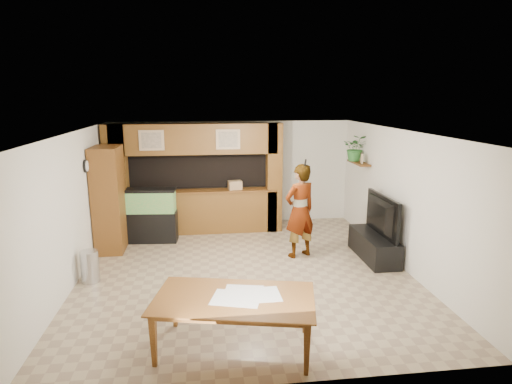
{
  "coord_description": "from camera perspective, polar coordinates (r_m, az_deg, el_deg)",
  "views": [
    {
      "loc": [
        -0.74,
        -7.46,
        3.23
      ],
      "look_at": [
        0.28,
        0.6,
        1.38
      ],
      "focal_mm": 30.0,
      "sensor_mm": 36.0,
      "label": 1
    }
  ],
  "objects": [
    {
      "name": "tv_stand",
      "position": [
        9.02,
        15.44,
        -6.99
      ],
      "size": [
        0.55,
        1.49,
        0.5
      ],
      "primitive_type": "cube",
      "color": "black",
      "rests_on": "floor"
    },
    {
      "name": "dining_table",
      "position": [
        5.73,
        -2.96,
        -17.27
      ],
      "size": [
        2.23,
        1.54,
        0.72
      ],
      "primitive_type": "imported",
      "rotation": [
        0.0,
        0.0,
        -0.21
      ],
      "color": "brown",
      "rests_on": "floor"
    },
    {
      "name": "partition",
      "position": [
        10.28,
        -8.26,
        1.91
      ],
      "size": [
        4.2,
        0.99,
        2.6
      ],
      "color": "brown",
      "rests_on": "floor"
    },
    {
      "name": "ceiling",
      "position": [
        7.52,
        -1.56,
        7.99
      ],
      "size": [
        6.5,
        6.5,
        0.0
      ],
      "primitive_type": "plane",
      "color": "white",
      "rests_on": "wall_back"
    },
    {
      "name": "newspaper_a",
      "position": [
        5.57,
        -2.65,
        -13.98
      ],
      "size": [
        0.71,
        0.6,
        0.01
      ],
      "primitive_type": "cube",
      "rotation": [
        0.0,
        0.0,
        -0.29
      ],
      "color": "silver",
      "rests_on": "dining_table"
    },
    {
      "name": "wall_left",
      "position": [
        8.03,
        -23.34,
        -2.18
      ],
      "size": [
        0.0,
        6.5,
        6.5
      ],
      "primitive_type": "plane",
      "rotation": [
        1.57,
        0.0,
        1.57
      ],
      "color": "silver",
      "rests_on": "floor"
    },
    {
      "name": "pantry_cabinet",
      "position": [
        9.45,
        -19.0,
        -0.93
      ],
      "size": [
        0.55,
        0.9,
        2.21
      ],
      "primitive_type": "cube",
      "color": "brown",
      "rests_on": "floor"
    },
    {
      "name": "television",
      "position": [
        8.83,
        15.68,
        -3.01
      ],
      "size": [
        0.2,
        1.4,
        0.8
      ],
      "primitive_type": "imported",
      "rotation": [
        0.0,
        0.0,
        1.58
      ],
      "color": "black",
      "rests_on": "tv_stand"
    },
    {
      "name": "trash_can",
      "position": [
        8.16,
        -21.27,
        -9.25
      ],
      "size": [
        0.31,
        0.31,
        0.57
      ],
      "primitive_type": "cylinder",
      "color": "#B2B2B7",
      "rests_on": "floor"
    },
    {
      "name": "wall_clock",
      "position": [
        8.85,
        -21.73,
        3.24
      ],
      "size": [
        0.05,
        0.25,
        0.25
      ],
      "color": "black",
      "rests_on": "wall_left"
    },
    {
      "name": "aquarium",
      "position": [
        9.84,
        -13.72,
        -3.12
      ],
      "size": [
        1.1,
        0.41,
        1.22
      ],
      "rotation": [
        0.0,
        0.0,
        -0.08
      ],
      "color": "black",
      "rests_on": "floor"
    },
    {
      "name": "potted_plant",
      "position": [
        10.29,
        13.15,
        5.74
      ],
      "size": [
        0.69,
        0.65,
        0.61
      ],
      "primitive_type": "imported",
      "rotation": [
        0.0,
        0.0,
        -0.39
      ],
      "color": "#2B6B2C",
      "rests_on": "wall_shelf"
    },
    {
      "name": "wall_shelf",
      "position": [
        10.19,
        13.54,
        3.8
      ],
      "size": [
        0.25,
        0.9,
        0.04
      ],
      "primitive_type": "cube",
      "color": "brown",
      "rests_on": "wall_right"
    },
    {
      "name": "newspaper_c",
      "position": [
        5.75,
        -1.63,
        -13.07
      ],
      "size": [
        0.56,
        0.46,
        0.01
      ],
      "primitive_type": "cube",
      "rotation": [
        0.0,
        0.0,
        -0.21
      ],
      "color": "silver",
      "rests_on": "dining_table"
    },
    {
      "name": "floor",
      "position": [
        8.16,
        -1.45,
        -10.52
      ],
      "size": [
        6.5,
        6.5,
        0.0
      ],
      "primitive_type": "plane",
      "color": "tan",
      "rests_on": "ground"
    },
    {
      "name": "person",
      "position": [
        8.64,
        5.86,
        -2.52
      ],
      "size": [
        0.83,
        0.71,
        1.92
      ],
      "primitive_type": "imported",
      "rotation": [
        0.0,
        0.0,
        3.57
      ],
      "color": "tan",
      "rests_on": "floor"
    },
    {
      "name": "wall_back",
      "position": [
        10.91,
        -3.22,
        2.58
      ],
      "size": [
        6.0,
        0.0,
        6.0
      ],
      "primitive_type": "plane",
      "rotation": [
        1.57,
        0.0,
        0.0
      ],
      "color": "silver",
      "rests_on": "floor"
    },
    {
      "name": "photo_frame",
      "position": [
        10.0,
        13.93,
        4.36
      ],
      "size": [
        0.07,
        0.17,
        0.22
      ],
      "primitive_type": "cube",
      "rotation": [
        0.0,
        0.0,
        -0.21
      ],
      "color": "tan",
      "rests_on": "wall_shelf"
    },
    {
      "name": "microphone",
      "position": [
        8.29,
        6.6,
        3.87
      ],
      "size": [
        0.04,
        0.1,
        0.16
      ],
      "primitive_type": "cylinder",
      "rotation": [
        0.44,
        0.0,
        0.0
      ],
      "color": "black",
      "rests_on": "person"
    },
    {
      "name": "counter_box",
      "position": [
        10.15,
        -2.82,
        0.92
      ],
      "size": [
        0.34,
        0.26,
        0.21
      ],
      "primitive_type": "cube",
      "rotation": [
        0.0,
        0.0,
        0.18
      ],
      "color": "#9E7C56",
      "rests_on": "partition"
    },
    {
      "name": "wall_right",
      "position": [
        8.56,
        18.9,
        -0.93
      ],
      "size": [
        0.0,
        6.5,
        6.5
      ],
      "primitive_type": "plane",
      "rotation": [
        1.57,
        0.0,
        -1.57
      ],
      "color": "silver",
      "rests_on": "floor"
    },
    {
      "name": "newspaper_b",
      "position": [
        5.65,
        0.12,
        -13.58
      ],
      "size": [
        0.61,
        0.45,
        0.01
      ],
      "primitive_type": "cube",
      "rotation": [
        0.0,
        0.0,
        0.02
      ],
      "color": "silver",
      "rests_on": "dining_table"
    }
  ]
}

